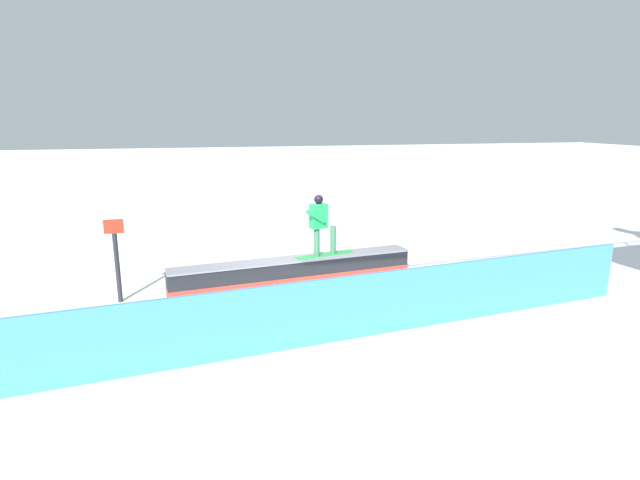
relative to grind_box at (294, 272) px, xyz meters
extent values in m
plane|color=white|center=(0.00, 0.00, -0.28)|extent=(120.00, 120.00, 0.00)
cube|color=black|center=(0.00, 0.00, 0.01)|extent=(6.01, 1.30, 0.58)
cube|color=red|center=(0.00, 0.00, -0.14)|extent=(6.03, 1.31, 0.14)
cube|color=gray|center=(0.00, 0.00, 0.32)|extent=(6.02, 1.36, 0.04)
cube|color=green|center=(-0.79, -0.10, 0.34)|extent=(1.57, 0.67, 0.01)
cylinder|color=#397A50|center=(-0.57, -0.04, 0.70)|extent=(0.17, 0.17, 0.69)
cylinder|color=#397A50|center=(-1.02, -0.16, 0.70)|extent=(0.17, 0.17, 0.69)
cube|color=green|center=(-0.62, -0.05, 1.34)|extent=(0.45, 0.34, 0.59)
sphere|color=black|center=(-0.62, -0.05, 1.74)|extent=(0.22, 0.22, 0.22)
cylinder|color=green|center=(-0.49, 0.15, 1.37)|extent=(0.52, 0.22, 0.37)
cylinder|color=green|center=(-0.67, -0.24, 1.37)|extent=(0.14, 0.12, 0.55)
cube|color=#3D85EC|center=(0.00, 3.49, 0.32)|extent=(13.32, 1.74, 1.20)
cylinder|color=#262628|center=(3.96, 0.35, 0.49)|extent=(0.10, 0.10, 1.53)
cube|color=red|center=(3.96, 0.35, 1.40)|extent=(0.40, 0.04, 0.30)
camera|label=1|loc=(2.37, 11.71, 3.64)|focal=28.80mm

